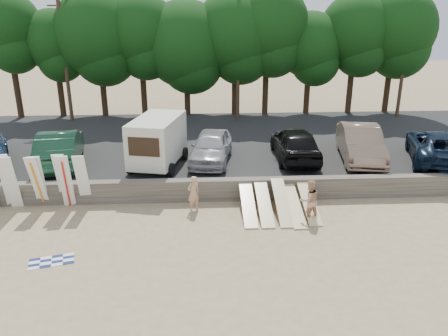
{
  "coord_description": "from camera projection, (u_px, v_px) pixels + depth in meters",
  "views": [
    {
      "loc": [
        -0.73,
        -15.38,
        8.22
      ],
      "look_at": [
        0.28,
        3.0,
        1.54
      ],
      "focal_mm": 35.0,
      "sensor_mm": 36.0,
      "label": 1
    }
  ],
  "objects": [
    {
      "name": "treeline",
      "position": [
        217.0,
        34.0,
        31.54
      ],
      "size": [
        33.1,
        6.31,
        9.46
      ],
      "color": "#382616",
      "rests_on": "parking_lot"
    },
    {
      "name": "surfboard_upright_5",
      "position": [
        39.0,
        181.0,
        18.84
      ],
      "size": [
        0.63,
        0.89,
        2.5
      ],
      "primitive_type": "cube",
      "rotation": [
        0.3,
        0.0,
        0.17
      ],
      "color": "white",
      "rests_on": "ground"
    },
    {
      "name": "beachgoer_a",
      "position": [
        193.0,
        193.0,
        18.81
      ],
      "size": [
        0.68,
        0.62,
        1.56
      ],
      "primitive_type": "imported",
      "rotation": [
        0.0,
        0.0,
        3.69
      ],
      "color": "tan",
      "rests_on": "ground"
    },
    {
      "name": "car_5",
      "position": [
        438.0,
        146.0,
        22.82
      ],
      "size": [
        4.46,
        6.38,
        1.62
      ],
      "primitive_type": "imported",
      "rotation": [
        0.0,
        0.0,
        2.81
      ],
      "color": "black",
      "rests_on": "parking_lot"
    },
    {
      "name": "car_4",
      "position": [
        361.0,
        143.0,
        23.01
      ],
      "size": [
        2.83,
        5.73,
        1.81
      ],
      "primitive_type": "imported",
      "rotation": [
        0.0,
        0.0,
        -0.17
      ],
      "color": "#7C634F",
      "rests_on": "parking_lot"
    },
    {
      "name": "surfboard_low_0",
      "position": [
        248.0,
        204.0,
        18.54
      ],
      "size": [
        0.56,
        2.89,
        0.94
      ],
      "primitive_type": "cube",
      "rotation": [
        0.29,
        0.0,
        0.0
      ],
      "color": "#D3C085",
      "rests_on": "ground"
    },
    {
      "name": "parking_lot",
      "position": [
        213.0,
        145.0,
        27.01
      ],
      "size": [
        44.0,
        14.5,
        0.7
      ],
      "primitive_type": "cube",
      "color": "#282828",
      "rests_on": "ground"
    },
    {
      "name": "surfboard_low_2",
      "position": [
        282.0,
        202.0,
        18.55
      ],
      "size": [
        0.56,
        2.85,
        1.07
      ],
      "primitive_type": "cube",
      "rotation": [
        0.34,
        0.0,
        0.0
      ],
      "color": "#D3C085",
      "rests_on": "ground"
    },
    {
      "name": "surfboard_upright_2",
      "position": [
        8.0,
        181.0,
        18.79
      ],
      "size": [
        0.56,
        0.6,
        2.57
      ],
      "primitive_type": "cube",
      "rotation": [
        0.19,
        0.0,
        0.12
      ],
      "color": "white",
      "rests_on": "ground"
    },
    {
      "name": "seawall",
      "position": [
        218.0,
        189.0,
        19.92
      ],
      "size": [
        44.0,
        0.5,
        1.0
      ],
      "primitive_type": "cube",
      "color": "#6B6356",
      "rests_on": "ground"
    },
    {
      "name": "utility_poles",
      "position": [
        238.0,
        52.0,
        30.55
      ],
      "size": [
        25.8,
        0.26,
        9.0
      ],
      "color": "#473321",
      "rests_on": "parking_lot"
    },
    {
      "name": "car_1",
      "position": [
        60.0,
        147.0,
        22.3
      ],
      "size": [
        2.79,
        5.72,
        1.8
      ],
      "primitive_type": "imported",
      "rotation": [
        0.0,
        0.0,
        3.31
      ],
      "color": "#133522",
      "rests_on": "parking_lot"
    },
    {
      "name": "surfboard_upright_3",
      "position": [
        11.0,
        183.0,
        18.66
      ],
      "size": [
        0.57,
        0.78,
        2.53
      ],
      "primitive_type": "cube",
      "rotation": [
        0.26,
        0.0,
        0.1
      ],
      "color": "white",
      "rests_on": "ground"
    },
    {
      "name": "beach_towel",
      "position": [
        51.0,
        261.0,
        15.15
      ],
      "size": [
        1.83,
        1.83,
        0.0
      ],
      "primitive_type": "plane",
      "rotation": [
        0.0,
        0.0,
        0.25
      ],
      "color": "white",
      "rests_on": "ground"
    },
    {
      "name": "car_3",
      "position": [
        295.0,
        143.0,
        23.05
      ],
      "size": [
        2.21,
        5.25,
        1.77
      ],
      "primitive_type": "imported",
      "rotation": [
        0.0,
        0.0,
        3.12
      ],
      "color": "black",
      "rests_on": "parking_lot"
    },
    {
      "name": "cooler",
      "position": [
        248.0,
        203.0,
        19.32
      ],
      "size": [
        0.43,
        0.36,
        0.32
      ],
      "primitive_type": "cube",
      "rotation": [
        0.0,
        0.0,
        -0.17
      ],
      "color": "#299957",
      "rests_on": "ground"
    },
    {
      "name": "surfboard_low_4",
      "position": [
        309.0,
        201.0,
        18.74
      ],
      "size": [
        0.56,
        2.89,
        0.95
      ],
      "primitive_type": "cube",
      "rotation": [
        0.3,
        0.0,
        0.0
      ],
      "color": "#D3C085",
      "rests_on": "ground"
    },
    {
      "name": "surfboard_upright_7",
      "position": [
        66.0,
        182.0,
        18.79
      ],
      "size": [
        0.58,
        0.79,
        2.53
      ],
      "primitive_type": "cube",
      "rotation": [
        0.26,
        0.0,
        0.12
      ],
      "color": "white",
      "rests_on": "ground"
    },
    {
      "name": "surfboard_low_3",
      "position": [
        294.0,
        205.0,
        18.53
      ],
      "size": [
        0.56,
        2.93,
        0.8
      ],
      "primitive_type": "cube",
      "rotation": [
        0.25,
        0.0,
        0.0
      ],
      "color": "#D3C085",
      "rests_on": "ground"
    },
    {
      "name": "surfboard_upright_4",
      "position": [
        37.0,
        182.0,
        18.78
      ],
      "size": [
        0.56,
        0.89,
        2.49
      ],
      "primitive_type": "cube",
      "rotation": [
        0.31,
        0.0,
        -0.07
      ],
      "color": "white",
      "rests_on": "ground"
    },
    {
      "name": "car_2",
      "position": [
        211.0,
        147.0,
        22.74
      ],
      "size": [
        2.65,
        4.99,
        1.62
      ],
      "primitive_type": "imported",
      "rotation": [
        0.0,
        0.0,
        -0.16
      ],
      "color": "#9D9EA3",
      "rests_on": "parking_lot"
    },
    {
      "name": "ground",
      "position": [
        221.0,
        230.0,
        17.28
      ],
      "size": [
        120.0,
        120.0,
        0.0
      ],
      "primitive_type": "plane",
      "color": "tan",
      "rests_on": "ground"
    },
    {
      "name": "surfboard_upright_8",
      "position": [
        83.0,
        180.0,
        18.93
      ],
      "size": [
        0.52,
        0.83,
        2.5
      ],
      "primitive_type": "cube",
      "rotation": [
        0.3,
        0.0,
        0.02
      ],
      "color": "white",
      "rests_on": "ground"
    },
    {
      "name": "box_trailer",
      "position": [
        158.0,
        140.0,
        21.83
      ],
      "size": [
        2.94,
        4.3,
        2.52
      ],
      "rotation": [
        0.0,
        0.0,
        -0.23
      ],
      "color": "beige",
      "rests_on": "parking_lot"
    },
    {
      "name": "gear_bag",
      "position": [
        286.0,
        201.0,
        19.65
      ],
      "size": [
        0.32,
        0.27,
        0.22
      ],
      "primitive_type": "cube",
      "rotation": [
        0.0,
        0.0,
        -0.07
      ],
      "color": "orange",
      "rests_on": "ground"
    },
    {
      "name": "surfboard_upright_6",
      "position": [
        63.0,
        180.0,
        18.96
      ],
      "size": [
        0.51,
        0.71,
        2.53
      ],
      "primitive_type": "cube",
      "rotation": [
        0.25,
        0.0,
        0.02
      ],
      "color": "white",
      "rests_on": "ground"
    },
    {
      "name": "beachgoer_b",
      "position": [
        309.0,
        200.0,
        17.87
      ],
      "size": [
        0.99,
        0.86,
        1.76
      ],
      "primitive_type": "imported",
      "rotation": [
        0.0,
        0.0,
        3.39
      ],
      "color": "tan",
      "rests_on": "ground"
    },
    {
      "name": "surfboard_low_1",
      "position": [
        264.0,
        203.0,
        18.55
      ],
      "size": [
        0.56,
        2.88,
        0.97
      ],
      "primitive_type": "cube",
      "rotation": [
        0.31,
        0.0,
        0.0
      ],
      "color": "#D3C085",
      "rests_on": "ground"
    }
  ]
}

